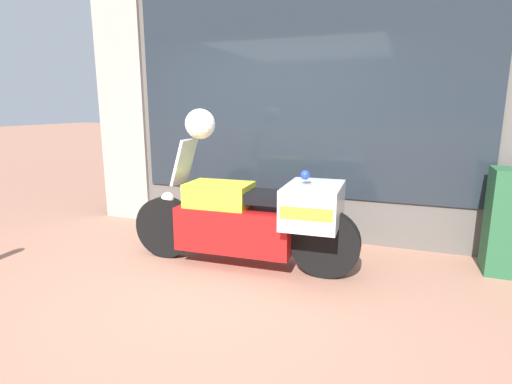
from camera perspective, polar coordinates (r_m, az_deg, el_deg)
ground_plane at (r=3.72m, az=-6.82°, el=-13.97°), size 60.00×60.00×0.00m
shop_building at (r=5.32m, az=-0.55°, el=16.91°), size 5.24×0.55×4.13m
window_display at (r=5.27m, az=6.15°, el=-0.80°), size 4.05×0.30×1.90m
paramedic_motorcycle at (r=4.03m, az=-0.05°, el=-3.66°), size 2.42×0.78×1.31m
white_helmet at (r=4.10m, az=-7.98°, el=9.60°), size 0.30×0.30×0.30m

